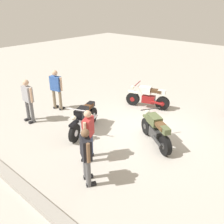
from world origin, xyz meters
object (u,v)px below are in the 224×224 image
object	(u,v)px
motorcycle_cream_vintage	(148,97)
person_in_red_shirt	(88,133)
person_in_black_shirt	(86,154)
motorcycle_black_cruiser	(84,118)
motorcycle_olive_vintage	(156,130)
person_in_blue_shirt	(56,87)
person_in_gray_shirt	(28,98)

from	to	relation	value
motorcycle_cream_vintage	person_in_red_shirt	world-z (taller)	person_in_red_shirt
person_in_black_shirt	person_in_red_shirt	xyz separation A→B (m)	(0.73, -0.76, 0.01)
motorcycle_black_cruiser	motorcycle_cream_vintage	size ratio (longest dim) A/B	1.04
motorcycle_olive_vintage	person_in_blue_shirt	world-z (taller)	person_in_blue_shirt
motorcycle_olive_vintage	person_in_blue_shirt	bearing A→B (deg)	36.11
motorcycle_olive_vintage	person_in_blue_shirt	size ratio (longest dim) A/B	1.00
person_in_blue_shirt	person_in_gray_shirt	size ratio (longest dim) A/B	1.02
motorcycle_black_cruiser	motorcycle_cream_vintage	distance (m)	3.38
person_in_red_shirt	motorcycle_cream_vintage	bearing A→B (deg)	-105.01
motorcycle_black_cruiser	motorcycle_olive_vintage	bearing A→B (deg)	91.62
motorcycle_cream_vintage	person_in_blue_shirt	bearing A→B (deg)	26.42
person_in_blue_shirt	person_in_black_shirt	bearing A→B (deg)	-130.74
person_in_black_shirt	person_in_red_shirt	bearing A→B (deg)	73.52
person_in_black_shirt	motorcycle_black_cruiser	bearing A→B (deg)	78.66
person_in_blue_shirt	person_in_red_shirt	size ratio (longest dim) A/B	1.09
person_in_red_shirt	person_in_gray_shirt	bearing A→B (deg)	-30.40
motorcycle_black_cruiser	person_in_gray_shirt	xyz separation A→B (m)	(2.21, 0.83, 0.45)
motorcycle_olive_vintage	person_in_blue_shirt	distance (m)	4.77
motorcycle_cream_vintage	person_in_red_shirt	size ratio (longest dim) A/B	1.19
person_in_black_shirt	person_in_red_shirt	size ratio (longest dim) A/B	0.99
motorcycle_black_cruiser	person_in_red_shirt	size ratio (longest dim) A/B	1.24
person_in_gray_shirt	motorcycle_cream_vintage	bearing A→B (deg)	149.74
person_in_blue_shirt	motorcycle_olive_vintage	bearing A→B (deg)	-97.30
person_in_gray_shirt	person_in_red_shirt	bearing A→B (deg)	88.50
motorcycle_cream_vintage	person_in_gray_shirt	distance (m)	4.98
motorcycle_black_cruiser	person_in_black_shirt	xyz separation A→B (m)	(-2.09, 1.83, 0.37)
person_in_black_shirt	person_in_gray_shirt	world-z (taller)	person_in_gray_shirt
person_in_gray_shirt	person_in_blue_shirt	bearing A→B (deg)	-171.44
motorcycle_black_cruiser	person_in_gray_shirt	distance (m)	2.40
person_in_black_shirt	person_in_blue_shirt	xyz separation A→B (m)	(4.46, -2.43, 0.11)
motorcycle_black_cruiser	person_in_blue_shirt	distance (m)	2.49
motorcycle_cream_vintage	person_in_gray_shirt	xyz separation A→B (m)	(2.67, 4.17, 0.49)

